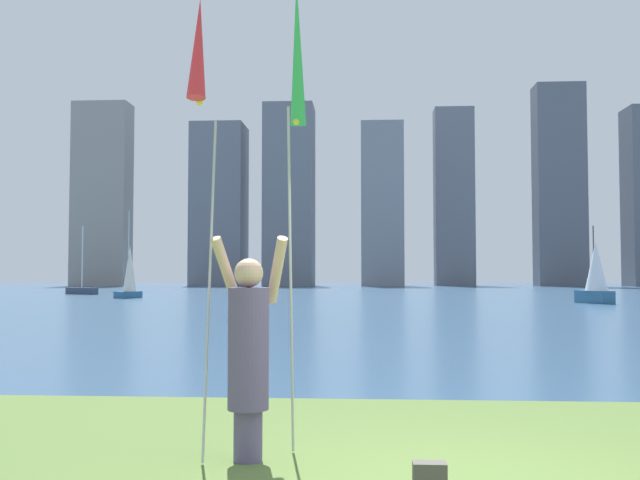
% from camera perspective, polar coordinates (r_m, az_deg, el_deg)
% --- Properties ---
extents(ground, '(120.00, 138.00, 0.12)m').
position_cam_1_polar(ground, '(56.61, 4.41, -4.41)').
color(ground, '#4C662D').
extents(person, '(0.73, 0.54, 1.98)m').
position_cam_1_polar(person, '(6.41, -5.73, -8.68)').
color(person, '#594C72').
rests_on(person, ground).
extents(kite_flag_left, '(0.16, 0.87, 4.00)m').
position_cam_1_polar(kite_flag_left, '(6.30, -9.64, 13.58)').
color(kite_flag_left, '#B2B2B7').
rests_on(kite_flag_left, ground).
extents(kite_flag_right, '(0.16, 1.03, 4.53)m').
position_cam_1_polar(kite_flag_right, '(7.24, -1.84, 13.98)').
color(kite_flag_right, '#B2B2B7').
rests_on(kite_flag_right, ground).
extents(bag, '(0.25, 0.14, 0.26)m').
position_cam_1_polar(bag, '(5.57, 8.76, -18.43)').
color(bag, '#4C4742').
rests_on(bag, ground).
extents(sailboat_0, '(1.64, 2.55, 4.29)m').
position_cam_1_polar(sailboat_0, '(42.11, 21.15, -2.57)').
color(sailboat_0, '#2D6084').
rests_on(sailboat_0, ground).
extents(sailboat_3, '(1.56, 2.01, 5.89)m').
position_cam_1_polar(sailboat_3, '(49.60, -14.98, -2.65)').
color(sailboat_3, '#2D6084').
rests_on(sailboat_3, ground).
extents(sailboat_5, '(3.08, 2.11, 5.41)m').
position_cam_1_polar(sailboat_5, '(59.53, -18.50, -3.78)').
color(sailboat_5, '#333D51').
rests_on(sailboat_5, ground).
extents(skyline_tower_0, '(7.45, 3.91, 24.89)m').
position_cam_1_polar(skyline_tower_0, '(101.59, -17.02, 3.53)').
color(skyline_tower_0, gray).
rests_on(skyline_tower_0, ground).
extents(skyline_tower_1, '(7.14, 6.77, 22.31)m').
position_cam_1_polar(skyline_tower_1, '(100.18, -8.05, 2.78)').
color(skyline_tower_1, slate).
rests_on(skyline_tower_1, ground).
extents(skyline_tower_2, '(6.63, 6.12, 24.38)m').
position_cam_1_polar(skyline_tower_2, '(96.67, -2.47, 3.57)').
color(skyline_tower_2, slate).
rests_on(skyline_tower_2, ground).
extents(skyline_tower_3, '(5.55, 6.25, 21.60)m').
position_cam_1_polar(skyline_tower_3, '(95.59, 4.98, 2.81)').
color(skyline_tower_3, gray).
rests_on(skyline_tower_3, ground).
extents(skyline_tower_4, '(5.28, 3.69, 24.26)m').
position_cam_1_polar(skyline_tower_4, '(99.43, 10.65, 3.40)').
color(skyline_tower_4, slate).
rests_on(skyline_tower_4, ground).
extents(skyline_tower_5, '(6.27, 3.96, 26.56)m').
position_cam_1_polar(skyline_tower_5, '(99.17, 18.57, 4.18)').
color(skyline_tower_5, '#565B66').
rests_on(skyline_tower_5, ground).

